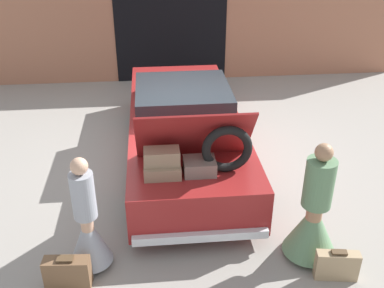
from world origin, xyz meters
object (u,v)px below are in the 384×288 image
suitcase_beside_left_person (68,273)px  suitcase_beside_right_person (337,265)px  person_left (88,229)px  person_right (313,219)px  car (184,127)px

suitcase_beside_left_person → suitcase_beside_right_person: 3.30m
person_left → suitcase_beside_right_person: (3.05, -0.54, -0.37)m
person_right → suitcase_beside_right_person: bearing=-147.6°
person_right → suitcase_beside_right_person: size_ratio=3.09×
person_left → suitcase_beside_left_person: size_ratio=2.81×
car → suitcase_beside_right_person: (1.63, -3.20, -0.40)m
person_right → suitcase_beside_left_person: (-3.10, -0.25, -0.38)m
car → suitcase_beside_right_person: 3.61m
person_right → person_left: bearing=95.7°
person_right → suitcase_beside_left_person: size_ratio=2.97×
person_right → car: bearing=35.0°
suitcase_beside_left_person → suitcase_beside_right_person: bearing=-3.2°
suitcase_beside_left_person → person_right: bearing=4.7°
suitcase_beside_left_person → car: bearing=61.0°
suitcase_beside_left_person → suitcase_beside_right_person: suitcase_beside_left_person is taller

